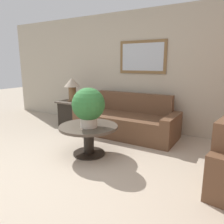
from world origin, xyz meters
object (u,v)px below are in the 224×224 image
object	(u,v)px
table_lamp	(72,86)
potted_plant_on_table	(88,106)
coffee_table	(89,134)
side_table	(73,113)
couch_main	(126,122)

from	to	relation	value
table_lamp	potted_plant_on_table	xyz separation A→B (m)	(1.39, -1.24, -0.14)
coffee_table	potted_plant_on_table	bearing A→B (deg)	-47.00
table_lamp	potted_plant_on_table	distance (m)	1.87
coffee_table	side_table	bearing A→B (deg)	138.63
coffee_table	side_table	world-z (taller)	side_table
couch_main	table_lamp	distance (m)	1.56
couch_main	table_lamp	bearing A→B (deg)	-177.44
coffee_table	potted_plant_on_table	xyz separation A→B (m)	(0.05, -0.06, 0.48)
couch_main	coffee_table	distance (m)	1.24
couch_main	table_lamp	world-z (taller)	table_lamp
side_table	table_lamp	distance (m)	0.66
couch_main	coffee_table	world-z (taller)	couch_main
couch_main	side_table	size ratio (longest dim) A/B	3.45
couch_main	potted_plant_on_table	world-z (taller)	potted_plant_on_table
couch_main	potted_plant_on_table	xyz separation A→B (m)	(-0.00, -1.30, 0.56)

